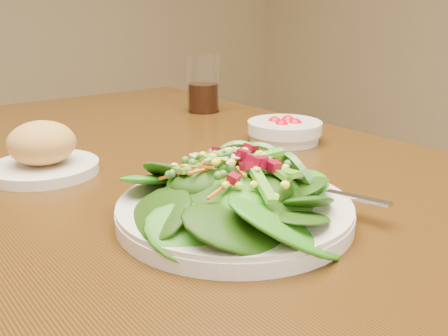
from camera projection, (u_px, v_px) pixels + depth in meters
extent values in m
cube|color=#472B0D|center=(157.00, 183.00, 0.76)|extent=(0.90, 1.40, 0.04)
cylinder|color=#3C1D0F|center=(165.00, 215.00, 1.59)|extent=(0.07, 0.07, 0.71)
cylinder|color=silver|center=(234.00, 213.00, 0.58)|extent=(0.28, 0.28, 0.02)
ellipsoid|color=black|center=(235.00, 189.00, 0.57)|extent=(0.19, 0.19, 0.04)
cube|color=silver|center=(322.00, 188.00, 0.63)|extent=(0.05, 0.18, 0.01)
cylinder|color=silver|center=(45.00, 168.00, 0.75)|extent=(0.16, 0.16, 0.02)
ellipsoid|color=tan|center=(42.00, 143.00, 0.73)|extent=(0.10, 0.10, 0.06)
cylinder|color=silver|center=(284.00, 131.00, 0.92)|extent=(0.14, 0.14, 0.04)
sphere|color=red|center=(288.00, 123.00, 0.93)|extent=(0.03, 0.03, 0.03)
sphere|color=red|center=(275.00, 124.00, 0.92)|extent=(0.03, 0.03, 0.03)
sphere|color=red|center=(282.00, 127.00, 0.90)|extent=(0.03, 0.03, 0.03)
sphere|color=red|center=(295.00, 126.00, 0.91)|extent=(0.03, 0.03, 0.03)
cylinder|color=silver|center=(203.00, 84.00, 1.16)|extent=(0.08, 0.08, 0.13)
cylinder|color=black|center=(203.00, 98.00, 1.17)|extent=(0.07, 0.07, 0.07)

